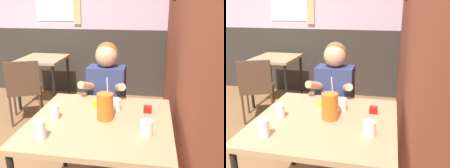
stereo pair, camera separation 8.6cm
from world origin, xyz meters
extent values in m
cube|color=#9E4C38|center=(1.35, 1.38, 1.35)|extent=(0.06, 4.76, 2.70)
cube|color=#332D28|center=(0.00, 2.79, 0.55)|extent=(5.64, 0.06, 1.10)
cube|color=white|center=(-0.49, 2.76, 1.55)|extent=(0.63, 0.01, 0.64)
cube|color=tan|center=(-0.11, 2.74, 1.55)|extent=(0.12, 0.02, 0.74)
cube|color=tan|center=(0.77, 0.29, 0.71)|extent=(0.98, 0.92, 0.04)
cylinder|color=black|center=(0.33, 0.71, 0.35)|extent=(0.04, 0.04, 0.69)
cylinder|color=black|center=(1.22, 0.71, 0.35)|extent=(0.04, 0.04, 0.69)
cube|color=tan|center=(-0.51, 2.19, 0.71)|extent=(0.63, 0.69, 0.04)
cylinder|color=black|center=(-0.78, 1.89, 0.35)|extent=(0.04, 0.04, 0.69)
cylinder|color=black|center=(-0.24, 1.89, 0.35)|extent=(0.04, 0.04, 0.69)
cylinder|color=black|center=(-0.78, 2.50, 0.35)|extent=(0.04, 0.04, 0.69)
cylinder|color=black|center=(-0.24, 2.50, 0.35)|extent=(0.04, 0.04, 0.69)
cube|color=#4C3323|center=(-0.51, 1.61, 0.42)|extent=(0.52, 0.52, 0.04)
cube|color=#4C3323|center=(-0.44, 1.43, 0.64)|extent=(0.38, 0.18, 0.40)
cylinder|color=#4C3323|center=(-0.75, 1.70, 0.20)|extent=(0.03, 0.03, 0.41)
cylinder|color=#4C3323|center=(-0.41, 1.84, 0.20)|extent=(0.03, 0.03, 0.41)
cylinder|color=#4C3323|center=(-0.61, 1.37, 0.20)|extent=(0.03, 0.03, 0.41)
cylinder|color=#4C3323|center=(-0.27, 1.51, 0.20)|extent=(0.03, 0.03, 0.41)
cube|color=navy|center=(0.70, 0.90, 0.22)|extent=(0.31, 0.20, 0.44)
cube|color=navy|center=(0.70, 0.90, 0.70)|extent=(0.34, 0.20, 0.51)
sphere|color=brown|center=(0.70, 0.93, 1.07)|extent=(0.21, 0.21, 0.21)
sphere|color=tan|center=(0.70, 0.90, 1.06)|extent=(0.20, 0.20, 0.20)
cylinder|color=tan|center=(0.57, 0.76, 0.81)|extent=(0.14, 0.27, 0.15)
cylinder|color=tan|center=(0.84, 0.76, 0.81)|extent=(0.14, 0.27, 0.15)
cylinder|color=#C6661E|center=(0.80, 0.31, 0.82)|extent=(0.11, 0.11, 0.19)
cylinder|color=white|center=(0.82, 0.31, 0.97)|extent=(0.01, 0.04, 0.14)
cylinder|color=silver|center=(0.45, 0.25, 0.78)|extent=(0.06, 0.06, 0.10)
cylinder|color=silver|center=(0.86, 0.47, 0.77)|extent=(0.07, 0.07, 0.09)
cylinder|color=silver|center=(1.09, 0.13, 0.78)|extent=(0.08, 0.08, 0.09)
cylinder|color=silver|center=(0.47, -0.02, 0.79)|extent=(0.07, 0.07, 0.11)
cube|color=#B7140F|center=(1.09, 0.46, 0.75)|extent=(0.06, 0.04, 0.05)
cube|color=yellow|center=(0.70, 0.51, 0.75)|extent=(0.06, 0.04, 0.05)
camera|label=1|loc=(1.10, -1.25, 1.50)|focal=40.00mm
camera|label=2|loc=(1.19, -1.23, 1.50)|focal=40.00mm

